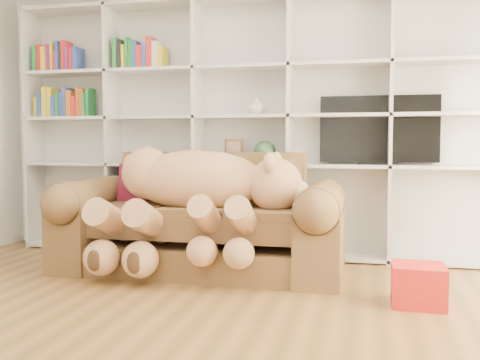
% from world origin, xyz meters
% --- Properties ---
extents(floor, '(5.00, 5.00, 0.00)m').
position_xyz_m(floor, '(0.00, 0.00, 0.00)').
color(floor, brown).
rests_on(floor, ground).
extents(wall_back, '(5.00, 0.02, 2.70)m').
position_xyz_m(wall_back, '(0.00, 2.50, 1.35)').
color(wall_back, white).
rests_on(wall_back, floor).
extents(bookshelf, '(4.43, 0.35, 2.40)m').
position_xyz_m(bookshelf, '(-0.24, 2.36, 1.31)').
color(bookshelf, silver).
rests_on(bookshelf, floor).
extents(sofa, '(2.32, 1.00, 0.97)m').
position_xyz_m(sofa, '(-0.21, 1.65, 0.37)').
color(sofa, brown).
rests_on(sofa, floor).
extents(teddy_bear, '(1.64, 0.92, 0.95)m').
position_xyz_m(teddy_bear, '(-0.20, 1.46, 0.67)').
color(teddy_bear, tan).
rests_on(teddy_bear, sofa).
extents(throw_pillow, '(0.39, 0.24, 0.39)m').
position_xyz_m(throw_pillow, '(-0.82, 1.82, 0.68)').
color(throw_pillow, maroon).
rests_on(throw_pillow, sofa).
extents(gift_box, '(0.34, 0.32, 0.27)m').
position_xyz_m(gift_box, '(1.46, 1.02, 0.13)').
color(gift_box, red).
rests_on(gift_box, floor).
extents(tv, '(1.03, 0.18, 0.61)m').
position_xyz_m(tv, '(1.23, 2.35, 1.17)').
color(tv, black).
rests_on(tv, bookshelf).
extents(picture_frame, '(0.17, 0.03, 0.21)m').
position_xyz_m(picture_frame, '(-0.09, 2.30, 0.98)').
color(picture_frame, '#52341C').
rests_on(picture_frame, bookshelf).
extents(green_vase, '(0.21, 0.21, 0.21)m').
position_xyz_m(green_vase, '(0.20, 2.30, 0.97)').
color(green_vase, '#2D5835').
rests_on(green_vase, bookshelf).
extents(figurine_tall, '(0.11, 0.11, 0.17)m').
position_xyz_m(figurine_tall, '(-0.96, 2.30, 0.95)').
color(figurine_tall, beige).
rests_on(figurine_tall, bookshelf).
extents(figurine_short, '(0.08, 0.08, 0.11)m').
position_xyz_m(figurine_short, '(-0.88, 2.30, 0.92)').
color(figurine_short, beige).
rests_on(figurine_short, bookshelf).
extents(snow_globe, '(0.12, 0.12, 0.12)m').
position_xyz_m(snow_globe, '(-0.56, 2.30, 0.93)').
color(snow_globe, silver).
rests_on(snow_globe, bookshelf).
extents(shelf_vase, '(0.21, 0.21, 0.16)m').
position_xyz_m(shelf_vase, '(0.12, 2.30, 1.40)').
color(shelf_vase, silver).
rests_on(shelf_vase, bookshelf).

